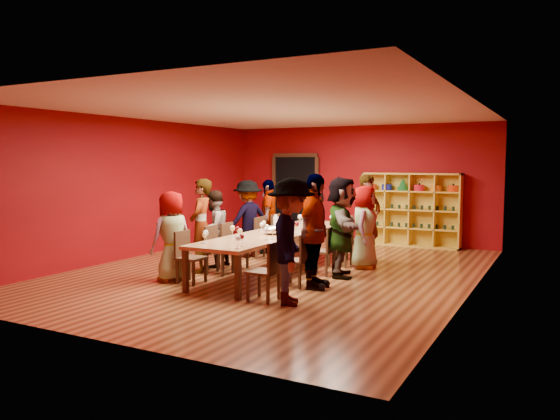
% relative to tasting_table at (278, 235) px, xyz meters
% --- Properties ---
extents(room_shell, '(7.10, 9.10, 3.04)m').
position_rel_tasting_table_xyz_m(room_shell, '(0.00, 0.00, 0.80)').
color(room_shell, brown).
rests_on(room_shell, ground).
extents(tasting_table, '(1.10, 4.50, 0.75)m').
position_rel_tasting_table_xyz_m(tasting_table, '(0.00, 0.00, 0.00)').
color(tasting_table, '#A26E43').
rests_on(tasting_table, ground).
extents(doorway, '(1.40, 0.17, 2.30)m').
position_rel_tasting_table_xyz_m(doorway, '(-1.80, 4.43, 0.42)').
color(doorway, black).
rests_on(doorway, ground).
extents(shelving_unit, '(2.40, 0.40, 1.80)m').
position_rel_tasting_table_xyz_m(shelving_unit, '(1.40, 4.32, 0.28)').
color(shelving_unit, gold).
rests_on(shelving_unit, ground).
extents(chair_person_left_0, '(0.42, 0.42, 0.89)m').
position_rel_tasting_table_xyz_m(chair_person_left_0, '(-0.91, -1.57, -0.20)').
color(chair_person_left_0, '#301C10').
rests_on(chair_person_left_0, ground).
extents(person_left_0, '(0.63, 0.86, 1.56)m').
position_rel_tasting_table_xyz_m(person_left_0, '(-1.24, -1.57, 0.08)').
color(person_left_0, '#47464B').
rests_on(person_left_0, ground).
extents(chair_person_left_1, '(0.42, 0.42, 0.89)m').
position_rel_tasting_table_xyz_m(chair_person_left_1, '(-0.91, -0.71, -0.20)').
color(chair_person_left_1, '#301C10').
rests_on(chair_person_left_1, ground).
extents(person_left_1, '(0.65, 0.76, 1.75)m').
position_rel_tasting_table_xyz_m(person_left_1, '(-1.25, -0.71, 0.18)').
color(person_left_1, '#5276A8').
rests_on(person_left_1, ground).
extents(chair_person_left_2, '(0.42, 0.42, 0.89)m').
position_rel_tasting_table_xyz_m(chair_person_left_2, '(-0.91, -0.19, -0.20)').
color(chair_person_left_2, '#301C10').
rests_on(chair_person_left_2, ground).
extents(person_left_2, '(0.47, 0.77, 1.51)m').
position_rel_tasting_table_xyz_m(person_left_2, '(-1.32, -0.19, 0.06)').
color(person_left_2, '#6092C5').
rests_on(person_left_2, ground).
extents(chair_person_left_3, '(0.42, 0.42, 0.89)m').
position_rel_tasting_table_xyz_m(chair_person_left_3, '(-0.91, 1.08, -0.20)').
color(chair_person_left_3, '#301C10').
rests_on(chair_person_left_3, ground).
extents(person_left_3, '(0.79, 1.17, 1.67)m').
position_rel_tasting_table_xyz_m(person_left_3, '(-1.31, 1.08, 0.14)').
color(person_left_3, beige).
rests_on(person_left_3, ground).
extents(chair_person_left_4, '(0.42, 0.42, 0.89)m').
position_rel_tasting_table_xyz_m(chair_person_left_4, '(-0.91, 1.81, -0.20)').
color(chair_person_left_4, '#301C10').
rests_on(chair_person_left_4, ground).
extents(person_left_4, '(0.78, 1.07, 1.67)m').
position_rel_tasting_table_xyz_m(person_left_4, '(-1.20, 1.81, 0.14)').
color(person_left_4, pink).
rests_on(person_left_4, ground).
extents(chair_person_right_0, '(0.42, 0.42, 0.89)m').
position_rel_tasting_table_xyz_m(chair_person_right_0, '(0.91, -2.00, -0.20)').
color(chair_person_right_0, '#301C10').
rests_on(chair_person_right_0, ground).
extents(person_right_0, '(0.91, 1.29, 1.84)m').
position_rel_tasting_table_xyz_m(person_right_0, '(1.29, -2.00, 0.22)').
color(person_right_0, '#515157').
rests_on(person_right_0, ground).
extents(chair_person_right_1, '(0.42, 0.42, 0.89)m').
position_rel_tasting_table_xyz_m(chair_person_right_1, '(0.91, -0.94, -0.20)').
color(chair_person_right_1, '#301C10').
rests_on(chair_person_right_1, ground).
extents(person_right_1, '(0.64, 1.15, 1.88)m').
position_rel_tasting_table_xyz_m(person_right_1, '(1.18, -0.94, 0.24)').
color(person_right_1, '#515257').
rests_on(person_right_1, ground).
extents(chair_person_right_2, '(0.42, 0.42, 0.89)m').
position_rel_tasting_table_xyz_m(chair_person_right_2, '(0.91, 0.15, -0.20)').
color(chair_person_right_2, '#301C10').
rests_on(chair_person_right_2, ground).
extents(person_right_2, '(1.09, 1.73, 1.80)m').
position_rel_tasting_table_xyz_m(person_right_2, '(1.23, 0.15, 0.20)').
color(person_right_2, '#5278AA').
rests_on(person_right_2, ground).
extents(chair_person_right_3, '(0.42, 0.42, 0.89)m').
position_rel_tasting_table_xyz_m(chair_person_right_3, '(0.91, 1.09, -0.20)').
color(chair_person_right_3, '#301C10').
rests_on(chair_person_right_3, ground).
extents(person_right_3, '(0.52, 0.84, 1.61)m').
position_rel_tasting_table_xyz_m(person_right_3, '(1.33, 1.09, 0.11)').
color(person_right_3, '#151A3C').
rests_on(person_right_3, ground).
extents(chair_person_right_4, '(0.42, 0.42, 0.89)m').
position_rel_tasting_table_xyz_m(chair_person_right_4, '(0.91, 1.75, -0.20)').
color(chair_person_right_4, '#301C10').
rests_on(chair_person_right_4, ground).
extents(person_right_4, '(0.69, 0.79, 1.81)m').
position_rel_tasting_table_xyz_m(person_right_4, '(1.18, 1.75, 0.21)').
color(person_right_4, '#46464B').
rests_on(person_right_4, ground).
extents(wine_glass_0, '(0.08, 0.08, 0.19)m').
position_rel_tasting_table_xyz_m(wine_glass_0, '(-0.37, 0.12, 0.19)').
color(wine_glass_0, white).
rests_on(wine_glass_0, tasting_table).
extents(wine_glass_1, '(0.09, 0.09, 0.21)m').
position_rel_tasting_table_xyz_m(wine_glass_1, '(0.30, -0.99, 0.21)').
color(wine_glass_1, white).
rests_on(wine_glass_1, tasting_table).
extents(wine_glass_2, '(0.08, 0.08, 0.20)m').
position_rel_tasting_table_xyz_m(wine_glass_2, '(0.37, -1.98, 0.19)').
color(wine_glass_2, white).
rests_on(wine_glass_2, tasting_table).
extents(wine_glass_3, '(0.08, 0.08, 0.20)m').
position_rel_tasting_table_xyz_m(wine_glass_3, '(-0.05, -1.24, 0.19)').
color(wine_glass_3, white).
rests_on(wine_glass_3, tasting_table).
extents(wine_glass_4, '(0.07, 0.07, 0.18)m').
position_rel_tasting_table_xyz_m(wine_glass_4, '(0.36, 1.76, 0.18)').
color(wine_glass_4, white).
rests_on(wine_glass_4, tasting_table).
extents(wine_glass_5, '(0.09, 0.09, 0.21)m').
position_rel_tasting_table_xyz_m(wine_glass_5, '(-0.38, -1.77, 0.21)').
color(wine_glass_5, white).
rests_on(wine_glass_5, tasting_table).
extents(wine_glass_6, '(0.07, 0.07, 0.18)m').
position_rel_tasting_table_xyz_m(wine_glass_6, '(-0.02, -0.37, 0.18)').
color(wine_glass_6, white).
rests_on(wine_glass_6, tasting_table).
extents(wine_glass_7, '(0.08, 0.08, 0.21)m').
position_rel_tasting_table_xyz_m(wine_glass_7, '(0.08, 0.38, 0.20)').
color(wine_glass_7, white).
rests_on(wine_glass_7, tasting_table).
extents(wine_glass_8, '(0.07, 0.07, 0.18)m').
position_rel_tasting_table_xyz_m(wine_glass_8, '(-0.33, -0.89, 0.18)').
color(wine_glass_8, white).
rests_on(wine_glass_8, tasting_table).
extents(wine_glass_9, '(0.08, 0.08, 0.19)m').
position_rel_tasting_table_xyz_m(wine_glass_9, '(0.34, 1.90, 0.19)').
color(wine_glass_9, white).
rests_on(wine_glass_9, tasting_table).
extents(wine_glass_10, '(0.09, 0.09, 0.22)m').
position_rel_tasting_table_xyz_m(wine_glass_10, '(-0.15, 1.26, 0.21)').
color(wine_glass_10, white).
rests_on(wine_glass_10, tasting_table).
extents(wine_glass_11, '(0.07, 0.07, 0.18)m').
position_rel_tasting_table_xyz_m(wine_glass_11, '(-0.37, -1.82, 0.18)').
color(wine_glass_11, white).
rests_on(wine_glass_11, tasting_table).
extents(wine_glass_12, '(0.09, 0.09, 0.22)m').
position_rel_tasting_table_xyz_m(wine_glass_12, '(-0.28, 1.88, 0.21)').
color(wine_glass_12, white).
rests_on(wine_glass_12, tasting_table).
extents(wine_glass_13, '(0.07, 0.07, 0.18)m').
position_rel_tasting_table_xyz_m(wine_glass_13, '(0.37, 0.98, 0.18)').
color(wine_glass_13, white).
rests_on(wine_glass_13, tasting_table).
extents(wine_glass_14, '(0.08, 0.08, 0.20)m').
position_rel_tasting_table_xyz_m(wine_glass_14, '(-0.29, 1.68, 0.20)').
color(wine_glass_14, white).
rests_on(wine_glass_14, tasting_table).
extents(wine_glass_15, '(0.08, 0.08, 0.20)m').
position_rel_tasting_table_xyz_m(wine_glass_15, '(0.34, 0.89, 0.19)').
color(wine_glass_15, white).
rests_on(wine_glass_15, tasting_table).
extents(wine_glass_16, '(0.08, 0.08, 0.19)m').
position_rel_tasting_table_xyz_m(wine_glass_16, '(0.36, -0.86, 0.19)').
color(wine_glass_16, white).
rests_on(wine_glass_16, tasting_table).
extents(wine_glass_17, '(0.09, 0.09, 0.21)m').
position_rel_tasting_table_xyz_m(wine_glass_17, '(0.36, -0.19, 0.21)').
color(wine_glass_17, white).
rests_on(wine_glass_17, tasting_table).
extents(wine_glass_18, '(0.09, 0.09, 0.22)m').
position_rel_tasting_table_xyz_m(wine_glass_18, '(-0.33, -1.05, 0.21)').
color(wine_glass_18, white).
rests_on(wine_glass_18, tasting_table).
extents(wine_glass_19, '(0.08, 0.08, 0.21)m').
position_rel_tasting_table_xyz_m(wine_glass_19, '(-0.32, 0.85, 0.20)').
color(wine_glass_19, white).
rests_on(wine_glass_19, tasting_table).
extents(wine_glass_20, '(0.08, 0.08, 0.20)m').
position_rel_tasting_table_xyz_m(wine_glass_20, '(0.33, -1.81, 0.19)').
color(wine_glass_20, white).
rests_on(wine_glass_20, tasting_table).
extents(wine_glass_21, '(0.08, 0.08, 0.20)m').
position_rel_tasting_table_xyz_m(wine_glass_21, '(-0.29, 1.02, 0.20)').
color(wine_glass_21, white).
rests_on(wine_glass_21, tasting_table).
extents(wine_glass_22, '(0.08, 0.08, 0.20)m').
position_rel_tasting_table_xyz_m(wine_glass_22, '(0.33, 0.16, 0.19)').
color(wine_glass_22, white).
rests_on(wine_glass_22, tasting_table).
extents(wine_glass_23, '(0.07, 0.07, 0.18)m').
position_rel_tasting_table_xyz_m(wine_glass_23, '(-0.30, -0.08, 0.18)').
color(wine_glass_23, white).
rests_on(wine_glass_23, tasting_table).
extents(spittoon_bowl, '(0.33, 0.33, 0.18)m').
position_rel_tasting_table_xyz_m(spittoon_bowl, '(0.05, -0.32, 0.13)').
color(spittoon_bowl, silver).
rests_on(spittoon_bowl, tasting_table).
extents(carafe_a, '(0.11, 0.11, 0.28)m').
position_rel_tasting_table_xyz_m(carafe_a, '(-0.29, 0.47, 0.18)').
color(carafe_a, white).
rests_on(carafe_a, tasting_table).
extents(carafe_b, '(0.13, 0.13, 0.26)m').
position_rel_tasting_table_xyz_m(carafe_b, '(0.26, -0.27, 0.17)').
color(carafe_b, white).
rests_on(carafe_b, tasting_table).
extents(wine_bottle, '(0.08, 0.08, 0.32)m').
position_rel_tasting_table_xyz_m(wine_bottle, '(0.19, 1.50, 0.17)').
color(wine_bottle, '#153A18').
rests_on(wine_bottle, tasting_table).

